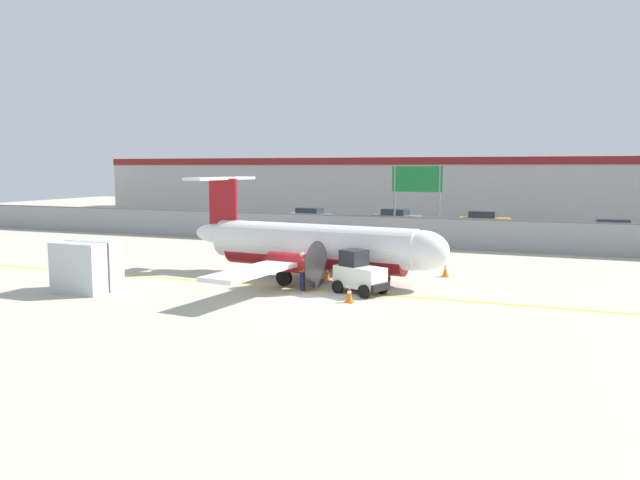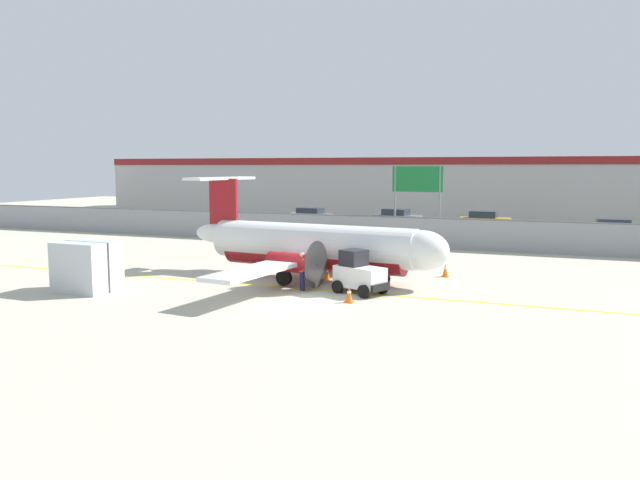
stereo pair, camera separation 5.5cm
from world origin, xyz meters
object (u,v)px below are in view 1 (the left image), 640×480
(commuter_airplane, at_px, (317,247))
(parked_car_0, at_px, (309,216))
(traffic_cone_far_right, at_px, (327,273))
(highway_sign, at_px, (417,186))
(traffic_cone_near_left, at_px, (445,270))
(ground_crew_worker, at_px, (302,269))
(parked_car_3, at_px, (614,230))
(traffic_cone_far_left, at_px, (266,260))
(cargo_container, at_px, (87,266))
(parked_car_1, at_px, (396,218))
(parked_car_2, at_px, (484,220))
(baggage_tug, at_px, (359,274))
(traffic_cone_near_right, at_px, (349,295))

(commuter_airplane, height_order, parked_car_0, commuter_airplane)
(traffic_cone_far_right, distance_m, highway_sign, 15.96)
(traffic_cone_near_left, distance_m, parked_car_0, 27.95)
(ground_crew_worker, xyz_separation_m, parked_car_3, (14.12, 24.82, -0.06))
(ground_crew_worker, distance_m, parked_car_3, 28.56)
(commuter_airplane, height_order, traffic_cone_far_left, commuter_airplane)
(cargo_container, distance_m, parked_car_1, 33.69)
(traffic_cone_far_right, xyz_separation_m, parked_car_2, (4.28, 26.63, 0.58))
(parked_car_3, bearing_deg, parked_car_0, 169.95)
(baggage_tug, xyz_separation_m, ground_crew_worker, (-2.53, -0.32, 0.10))
(traffic_cone_near_right, bearing_deg, parked_car_2, 87.11)
(baggage_tug, relative_size, traffic_cone_far_left, 4.02)
(cargo_container, distance_m, parked_car_2, 35.68)
(traffic_cone_near_left, height_order, parked_car_3, parked_car_3)
(parked_car_1, xyz_separation_m, parked_car_2, (7.71, -0.06, 0.00))
(ground_crew_worker, bearing_deg, parked_car_0, 75.42)
(ground_crew_worker, xyz_separation_m, parked_car_1, (-3.40, 29.66, -0.06))
(cargo_container, bearing_deg, parked_car_1, 82.09)
(parked_car_1, distance_m, parked_car_3, 18.18)
(ground_crew_worker, distance_m, traffic_cone_near_left, 7.88)
(ground_crew_worker, height_order, traffic_cone_far_right, ground_crew_worker)
(traffic_cone_near_right, bearing_deg, parked_car_3, 66.67)
(traffic_cone_far_right, bearing_deg, commuter_airplane, -166.01)
(traffic_cone_far_left, bearing_deg, parked_car_0, 106.68)
(ground_crew_worker, relative_size, highway_sign, 0.31)
(commuter_airplane, xyz_separation_m, highway_sign, (1.39, 15.58, 2.54))
(traffic_cone_far_left, distance_m, parked_car_0, 23.45)
(traffic_cone_near_right, distance_m, parked_car_3, 28.76)
(baggage_tug, bearing_deg, highway_sign, 118.34)
(commuter_airplane, bearing_deg, parked_car_0, 119.58)
(traffic_cone_far_left, bearing_deg, traffic_cone_near_right, -44.89)
(ground_crew_worker, distance_m, traffic_cone_far_left, 7.47)
(commuter_airplane, bearing_deg, ground_crew_worker, -74.84)
(commuter_airplane, height_order, traffic_cone_near_right, commuter_airplane)
(traffic_cone_near_left, bearing_deg, parked_car_1, 110.00)
(traffic_cone_far_right, bearing_deg, traffic_cone_near_right, -59.34)
(parked_car_2, height_order, highway_sign, highway_sign)
(baggage_tug, relative_size, traffic_cone_near_left, 4.02)
(parked_car_1, bearing_deg, parked_car_0, -162.09)
(traffic_cone_far_left, bearing_deg, parked_car_2, 69.35)
(cargo_container, xyz_separation_m, parked_car_1, (5.35, 33.26, -0.21))
(traffic_cone_far_left, xyz_separation_m, parked_car_0, (-6.73, 22.46, 0.58))
(ground_crew_worker, bearing_deg, traffic_cone_near_left, 11.27)
(commuter_airplane, bearing_deg, traffic_cone_near_right, -48.15)
(commuter_airplane, relative_size, traffic_cone_near_left, 25.12)
(ground_crew_worker, xyz_separation_m, traffic_cone_near_right, (2.73, -1.58, -0.64))
(ground_crew_worker, bearing_deg, cargo_container, 165.81)
(traffic_cone_near_right, relative_size, traffic_cone_far_left, 1.00)
(traffic_cone_near_left, bearing_deg, cargo_container, -146.11)
(commuter_airplane, relative_size, baggage_tug, 6.24)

